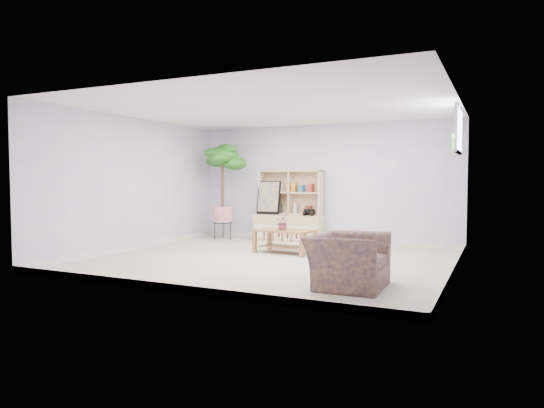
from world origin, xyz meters
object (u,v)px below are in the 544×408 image
at_px(storage_unit, 289,206).
at_px(coffee_table, 285,241).
at_px(armchair, 348,257).
at_px(floor_tree, 223,191).

distance_m(storage_unit, coffee_table, 1.71).
distance_m(storage_unit, armchair, 4.30).
relative_size(storage_unit, floor_tree, 0.71).
height_order(storage_unit, armchair, storage_unit).
distance_m(coffee_table, floor_tree, 2.45).
bearing_deg(coffee_table, storage_unit, 117.99).
bearing_deg(floor_tree, coffee_table, -31.32).
bearing_deg(storage_unit, coffee_table, -69.24).
bearing_deg(floor_tree, armchair, -41.52).
xyz_separation_m(storage_unit, armchair, (2.31, -3.61, -0.37)).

